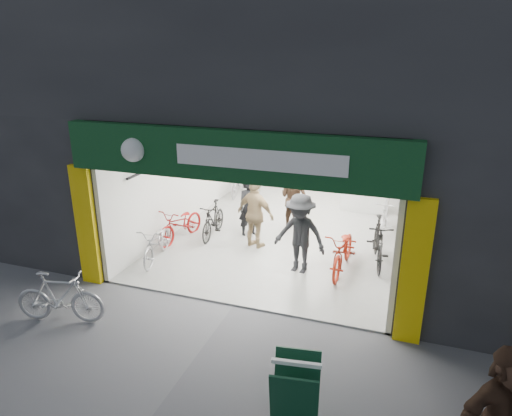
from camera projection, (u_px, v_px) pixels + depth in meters
The scene contains 16 objects.
ground at pixel (233, 306), 8.98m from camera, with size 60.00×60.00×0.00m, color #56565B.
building at pixel (335, 68), 11.73m from camera, with size 17.00×10.27×8.00m.
bike_left_front at pixel (157, 243), 10.81m from camera, with size 0.59×1.70×0.89m, color #A7A7AB.
bike_left_midfront at pixel (213, 220), 12.13m from camera, with size 0.46×1.62×0.97m, color black.
bike_left_midback at pixel (181, 224), 11.92m from camera, with size 0.62×1.76×0.93m, color maroon.
bike_left_back at pixel (239, 180), 15.65m from camera, with size 0.50×1.76×1.06m, color #AAA9AE.
bike_right_front at pixel (378, 242), 10.55m from camera, with size 0.52×1.86×1.12m, color black.
bike_right_mid at pixel (344, 251), 10.24m from camera, with size 0.67×1.92×1.01m, color #9C1E0E.
bike_right_back at pixel (385, 216), 12.40m from camera, with size 0.47×1.66×1.00m, color #B7B7BC.
parked_bike at pixel (60, 297), 8.33m from camera, with size 0.47×1.67×1.00m, color #B3B4B8.
customer_a at pixel (249, 208), 12.10m from camera, with size 0.58×0.38×1.60m, color black.
customer_b at pixel (294, 198), 12.66m from camera, with size 0.86×0.67×1.77m, color #322116.
customer_c at pixel (300, 234), 10.04m from camera, with size 1.20×0.69×1.85m, color black.
customer_d at pixel (256, 214), 11.31m from camera, with size 1.06×0.44×1.81m, color #9B805A.
pedestrian_far at pixel (504, 407), 5.36m from camera, with size 1.49×0.48×1.61m, color #382419.
sandwich_board at pixel (295, 391), 6.00m from camera, with size 0.70×0.72×0.96m.
Camera 1 is at (2.99, -7.26, 4.79)m, focal length 32.00 mm.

